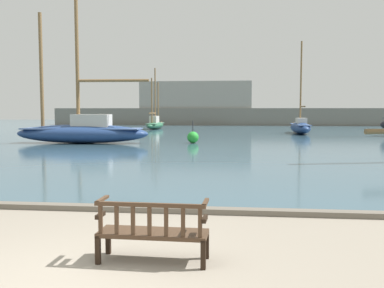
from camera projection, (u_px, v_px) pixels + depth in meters
name	position (u px, v px, depth m)	size (l,w,h in m)	color
ground_plane	(72.00, 281.00, 5.55)	(160.00, 160.00, 0.00)	gray
harbor_water	(221.00, 129.00, 49.14)	(100.00, 80.00, 0.08)	#385666
quay_edge_kerb	(141.00, 209.00, 9.36)	(40.00, 0.30, 0.12)	#675F54
park_bench	(153.00, 231.00, 6.22)	(1.61, 0.56, 0.92)	black
sailboat_nearest_port	(155.00, 123.00, 47.83)	(1.62, 6.49, 6.78)	#2D6647
sailboat_outer_port	(300.00, 127.00, 38.48)	(1.59, 7.74, 8.25)	navy
sailboat_distant_harbor	(82.00, 129.00, 27.45)	(8.73, 2.58, 11.95)	navy
channel_buoy	(193.00, 137.00, 27.56)	(0.75, 0.75, 1.45)	green
far_breakwater	(216.00, 111.00, 59.42)	(48.16, 2.40, 6.16)	slate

